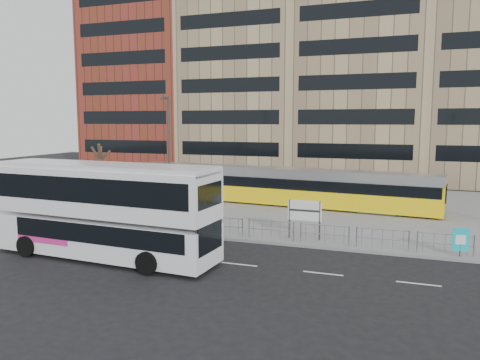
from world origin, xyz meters
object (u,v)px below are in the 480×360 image
(double_decker_bus, at_px, (103,208))
(pedestrian, at_px, (184,212))
(station_sign, at_px, (305,212))
(lamp_post_west, at_px, (168,143))
(ad_panel, at_px, (461,240))
(traffic_light_west, at_px, (107,191))
(bare_tree, at_px, (100,142))
(tram, at_px, (277,186))

(double_decker_bus, relative_size, pedestrian, 7.24)
(station_sign, height_order, lamp_post_west, lamp_post_west)
(ad_panel, xyz_separation_m, lamp_post_west, (-21.90, 10.94, 3.92))
(station_sign, xyz_separation_m, traffic_light_west, (-13.65, 0.73, 0.44))
(station_sign, distance_m, lamp_post_west, 17.51)
(double_decker_bus, height_order, station_sign, double_decker_bus)
(traffic_light_west, height_order, bare_tree, bare_tree)
(bare_tree, bearing_deg, tram, 10.62)
(station_sign, distance_m, pedestrian, 8.22)
(tram, bearing_deg, double_decker_bus, -98.65)
(station_sign, distance_m, traffic_light_west, 13.67)
(traffic_light_west, bearing_deg, pedestrian, 3.04)
(tram, distance_m, ad_panel, 16.60)
(tram, xyz_separation_m, traffic_light_west, (-9.25, -9.50, 0.51))
(tram, distance_m, lamp_post_west, 10.11)
(double_decker_bus, xyz_separation_m, pedestrian, (0.59, 7.63, -1.58))
(double_decker_bus, xyz_separation_m, traffic_light_west, (-4.94, 7.23, -0.42))
(lamp_post_west, bearing_deg, station_sign, -35.85)
(station_sign, distance_m, bare_tree, 20.72)
(traffic_light_west, height_order, lamp_post_west, lamp_post_west)
(pedestrian, bearing_deg, tram, -32.89)
(lamp_post_west, bearing_deg, traffic_light_west, -88.14)
(traffic_light_west, xyz_separation_m, lamp_post_west, (-0.30, 9.35, 2.78))
(ad_panel, bearing_deg, station_sign, 165.33)
(pedestrian, height_order, lamp_post_west, lamp_post_west)
(tram, relative_size, bare_tree, 3.58)
(pedestrian, distance_m, bare_tree, 13.27)
(lamp_post_west, bearing_deg, double_decker_bus, -72.44)
(ad_panel, height_order, lamp_post_west, lamp_post_west)
(pedestrian, height_order, bare_tree, bare_tree)
(station_sign, bearing_deg, traffic_light_west, 177.72)
(pedestrian, bearing_deg, station_sign, -108.58)
(station_sign, relative_size, pedestrian, 1.34)
(double_decker_bus, xyz_separation_m, station_sign, (8.70, 6.50, -0.87))
(traffic_light_west, xyz_separation_m, bare_tree, (-5.39, 6.75, 2.88))
(tram, bearing_deg, ad_panel, -36.14)
(pedestrian, distance_m, traffic_light_west, 5.67)
(bare_tree, bearing_deg, ad_panel, -17.18)
(traffic_light_west, bearing_deg, tram, 44.63)
(double_decker_bus, height_order, bare_tree, bare_tree)
(ad_panel, relative_size, bare_tree, 0.21)
(tram, xyz_separation_m, pedestrian, (-3.72, -9.10, -0.64))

